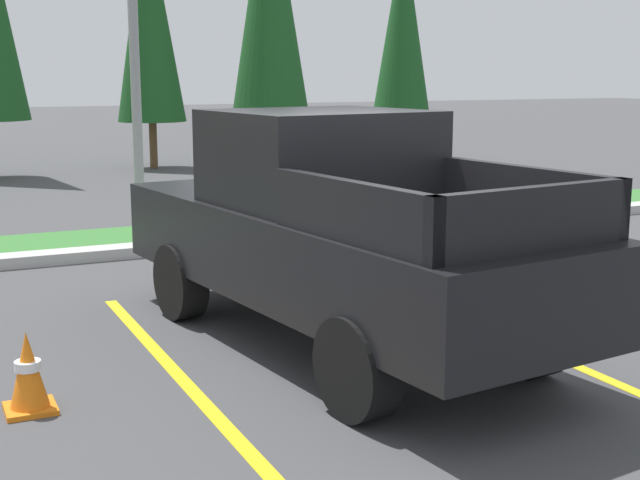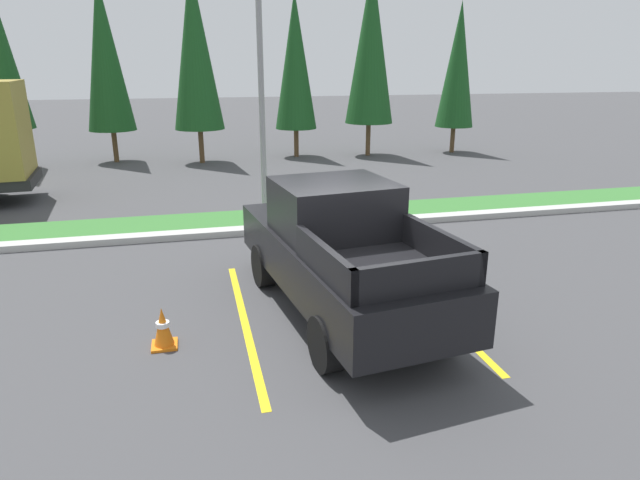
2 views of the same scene
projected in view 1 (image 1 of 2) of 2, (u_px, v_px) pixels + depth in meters
name	position (u px, v px, depth m)	size (l,w,h in m)	color
ground_plane	(346.00, 355.00, 7.68)	(120.00, 120.00, 0.00)	#424244
parking_line_near	(171.00, 367.00, 7.37)	(0.12, 4.80, 0.01)	yellow
parking_line_far	(478.00, 323.00, 8.66)	(0.12, 4.80, 0.01)	yellow
curb_strip	(182.00, 246.00, 12.11)	(56.00, 0.40, 0.15)	#B2B2AD
grass_median	(161.00, 236.00, 13.10)	(56.00, 1.80, 0.06)	#387533
pickup_truck_main	(334.00, 231.00, 7.86)	(2.54, 5.42, 2.10)	black
cypress_tree_right_inner	(149.00, 12.00, 22.03)	(1.74, 1.74, 6.67)	brown
cypress_tree_far_right	(402.00, 25.00, 24.62)	(1.66, 1.66, 6.38)	brown
traffic_cone	(28.00, 373.00, 6.37)	(0.36, 0.36, 0.60)	orange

